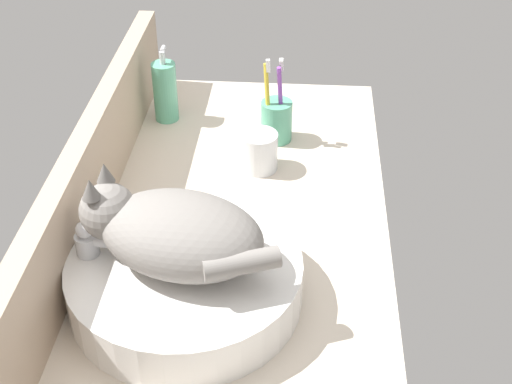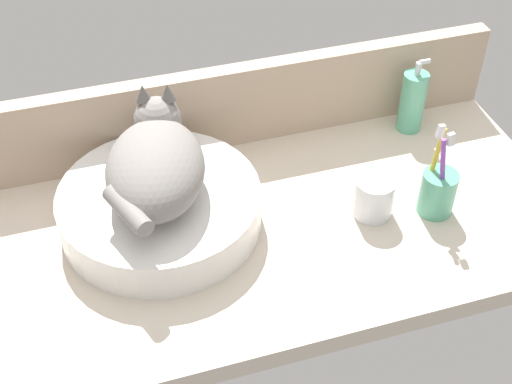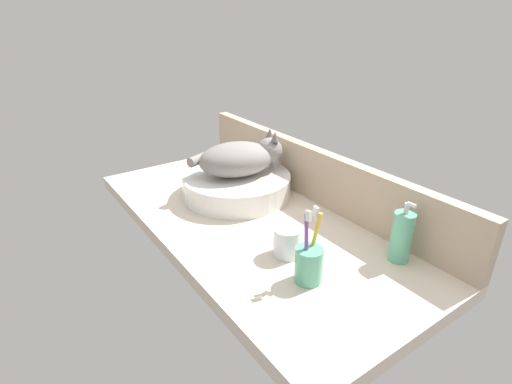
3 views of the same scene
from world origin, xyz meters
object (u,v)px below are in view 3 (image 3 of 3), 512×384
(sink_basin, at_px, (237,185))
(soap_dispenser, at_px, (402,237))
(faucet, at_px, (271,167))
(toothbrush_cup, at_px, (309,263))
(water_glass, at_px, (287,243))
(cat, at_px, (240,158))

(sink_basin, height_order, soap_dispenser, soap_dispenser)
(sink_basin, relative_size, faucet, 2.67)
(toothbrush_cup, distance_m, water_glass, 0.12)
(cat, bearing_deg, faucet, 86.61)
(toothbrush_cup, bearing_deg, faucet, 152.14)
(soap_dispenser, distance_m, water_glass, 0.29)
(toothbrush_cup, xyz_separation_m, water_glass, (-0.11, 0.03, -0.01))
(soap_dispenser, relative_size, toothbrush_cup, 0.89)
(soap_dispenser, height_order, toothbrush_cup, toothbrush_cup)
(soap_dispenser, xyz_separation_m, water_glass, (-0.18, -0.22, -0.03))
(cat, distance_m, water_glass, 0.40)
(sink_basin, xyz_separation_m, soap_dispenser, (0.56, 0.13, 0.03))
(sink_basin, xyz_separation_m, cat, (0.00, 0.01, 0.10))
(cat, height_order, soap_dispenser, cat)
(cat, relative_size, toothbrush_cup, 1.66)
(faucet, height_order, water_glass, faucet)
(sink_basin, bearing_deg, cat, 79.38)
(cat, height_order, faucet, cat)
(water_glass, bearing_deg, faucet, 148.44)
(faucet, xyz_separation_m, soap_dispenser, (0.55, -0.01, -0.01))
(soap_dispenser, bearing_deg, water_glass, -129.81)
(soap_dispenser, bearing_deg, sink_basin, -166.92)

